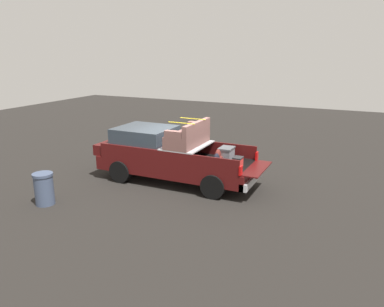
{
  "coord_description": "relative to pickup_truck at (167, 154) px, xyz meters",
  "views": [
    {
      "loc": [
        -5.8,
        11.08,
        4.5
      ],
      "look_at": [
        -0.6,
        0.0,
        1.1
      ],
      "focal_mm": 34.89,
      "sensor_mm": 36.0,
      "label": 1
    }
  ],
  "objects": [
    {
      "name": "pickup_truck",
      "position": [
        0.0,
        0.0,
        0.0
      ],
      "size": [
        6.05,
        2.06,
        2.23
      ],
      "color": "#470F0F",
      "rests_on": "ground_plane"
    },
    {
      "name": "trash_can",
      "position": [
        2.31,
        3.49,
        -0.46
      ],
      "size": [
        0.6,
        0.6,
        0.98
      ],
      "color": "#3F4C66",
      "rests_on": "ground_plane"
    },
    {
      "name": "ground_plane",
      "position": [
        -0.36,
        0.0,
        -0.95
      ],
      "size": [
        40.0,
        40.0,
        0.0
      ],
      "primitive_type": "plane",
      "color": "black"
    }
  ]
}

